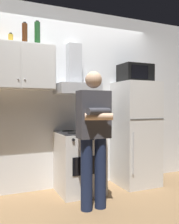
{
  "coord_description": "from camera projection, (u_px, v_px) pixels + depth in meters",
  "views": [
    {
      "loc": [
        -1.31,
        -3.01,
        1.23
      ],
      "look_at": [
        0.0,
        0.0,
        1.15
      ],
      "focal_mm": 39.65,
      "sensor_mm": 36.0,
      "label": 1
    }
  ],
  "objects": [
    {
      "name": "bottle_wine_green",
      "position": [
        37.0,
        34.0,
        3.35
      ],
      "size": [
        0.08,
        0.08,
        0.34
      ],
      "color": "#19471E",
      "rests_on": "upper_cabinet"
    },
    {
      "name": "back_wall_tiled",
      "position": [
        74.0,
        98.0,
        3.83
      ],
      "size": [
        4.8,
        0.1,
        2.7
      ],
      "primitive_type": "cube",
      "color": "white",
      "rests_on": "ground_plane"
    },
    {
      "name": "bottle_spice_jar",
      "position": [
        11.0,
        38.0,
        3.2
      ],
      "size": [
        0.06,
        0.06,
        0.13
      ],
      "color": "gold",
      "rests_on": "upper_cabinet"
    },
    {
      "name": "person_standing",
      "position": [
        94.0,
        134.0,
        2.93
      ],
      "size": [
        0.38,
        0.33,
        1.64
      ],
      "color": "#192342",
      "rests_on": "ground_plane"
    },
    {
      "name": "refrigerator",
      "position": [
        136.0,
        133.0,
        3.88
      ],
      "size": [
        0.6,
        0.62,
        1.6
      ],
      "color": "silver",
      "rests_on": "ground_plane"
    },
    {
      "name": "upper_cabinet",
      "position": [
        20.0,
        67.0,
        3.27
      ],
      "size": [
        0.9,
        0.37,
        0.6
      ],
      "color": "silver"
    },
    {
      "name": "range_hood",
      "position": [
        76.0,
        81.0,
        3.6
      ],
      "size": [
        0.6,
        0.44,
        0.75
      ],
      "color": "#B7BABF"
    },
    {
      "name": "ground_plane",
      "position": [
        90.0,
        198.0,
        3.32
      ],
      "size": [
        7.0,
        7.0,
        0.0
      ],
      "primitive_type": "plane",
      "color": "olive"
    },
    {
      "name": "cooking_pot",
      "position": [
        91.0,
        128.0,
        3.44
      ],
      "size": [
        0.31,
        0.21,
        0.09
      ],
      "color": "#B7BABF",
      "rests_on": "stove_oven"
    },
    {
      "name": "microwave",
      "position": [
        135.0,
        73.0,
        3.88
      ],
      "size": [
        0.48,
        0.37,
        0.28
      ],
      "color": "black",
      "rests_on": "refrigerator"
    },
    {
      "name": "stove_oven",
      "position": [
        79.0,
        162.0,
        3.51
      ],
      "size": [
        0.6,
        0.62,
        0.87
      ],
      "color": "white",
      "rests_on": "ground_plane"
    },
    {
      "name": "bottle_rum_dark",
      "position": [
        25.0,
        34.0,
        3.31
      ],
      "size": [
        0.07,
        0.07,
        0.3
      ],
      "color": "#47230F",
      "rests_on": "upper_cabinet"
    }
  ]
}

